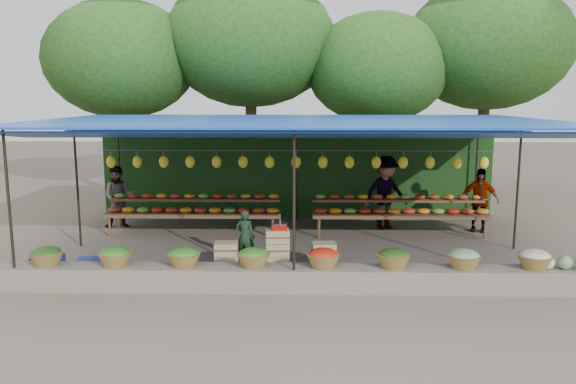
{
  "coord_description": "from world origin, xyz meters",
  "views": [
    {
      "loc": [
        0.11,
        -12.06,
        3.29
      ],
      "look_at": [
        -0.17,
        0.2,
        1.21
      ],
      "focal_mm": 35.0,
      "sensor_mm": 36.0,
      "label": 1
    }
  ],
  "objects_px": {
    "vendor_seated": "(245,236)",
    "blue_crate_front": "(48,263)",
    "weighing_scale": "(280,226)",
    "blue_crate_back": "(92,266)",
    "crate_counter": "(276,253)"
  },
  "relations": [
    {
      "from": "vendor_seated",
      "to": "blue_crate_front",
      "type": "distance_m",
      "value": 3.79
    },
    {
      "from": "weighing_scale",
      "to": "blue_crate_front",
      "type": "distance_m",
      "value": 4.48
    },
    {
      "from": "blue_crate_back",
      "to": "weighing_scale",
      "type": "bearing_deg",
      "value": -5.55
    },
    {
      "from": "crate_counter",
      "to": "blue_crate_back",
      "type": "distance_m",
      "value": 3.49
    },
    {
      "from": "crate_counter",
      "to": "blue_crate_front",
      "type": "xyz_separation_m",
      "value": [
        -4.35,
        -0.32,
        -0.15
      ]
    },
    {
      "from": "vendor_seated",
      "to": "blue_crate_back",
      "type": "height_order",
      "value": "vendor_seated"
    },
    {
      "from": "vendor_seated",
      "to": "blue_crate_front",
      "type": "xyz_separation_m",
      "value": [
        -3.7,
        -0.68,
        -0.38
      ]
    },
    {
      "from": "weighing_scale",
      "to": "vendor_seated",
      "type": "relative_size",
      "value": 0.28
    },
    {
      "from": "crate_counter",
      "to": "weighing_scale",
      "type": "relative_size",
      "value": 7.79
    },
    {
      "from": "vendor_seated",
      "to": "blue_crate_front",
      "type": "relative_size",
      "value": 2.02
    },
    {
      "from": "crate_counter",
      "to": "vendor_seated",
      "type": "distance_m",
      "value": 0.77
    },
    {
      "from": "weighing_scale",
      "to": "blue_crate_front",
      "type": "height_order",
      "value": "weighing_scale"
    },
    {
      "from": "vendor_seated",
      "to": "blue_crate_back",
      "type": "distance_m",
      "value": 2.95
    },
    {
      "from": "crate_counter",
      "to": "blue_crate_back",
      "type": "relative_size",
      "value": 4.66
    },
    {
      "from": "vendor_seated",
      "to": "blue_crate_back",
      "type": "bearing_deg",
      "value": 30.02
    }
  ]
}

